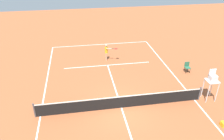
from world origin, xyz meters
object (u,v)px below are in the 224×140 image
Objects in this scene: tennis_ball at (123,69)px; courtside_chair_mid at (187,67)px; player_serving at (107,51)px; umpire_chair at (212,80)px.

courtside_chair_mid reaches higher than tennis_ball.
player_serving is at bearing -62.49° from tennis_ball.
tennis_ball is at bearing -46.22° from umpire_chair.
umpire_chair is (-5.21, 5.44, 1.57)m from tennis_ball.
courtside_chair_mid is (-6.71, 3.59, -0.46)m from player_serving.
player_serving is at bearing -28.14° from courtside_chair_mid.
umpire_chair is at bearing 53.45° from player_serving.
tennis_ball is 5.74m from courtside_chair_mid.
player_serving is 9.97m from umpire_chair.
umpire_chair is 2.54× the size of courtside_chair_mid.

